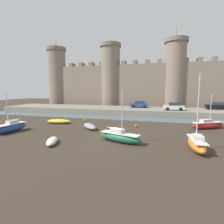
% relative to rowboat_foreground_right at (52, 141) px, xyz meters
% --- Properties ---
extents(ground_plane, '(160.00, 160.00, 0.00)m').
position_rel_rowboat_foreground_right_xyz_m(ground_plane, '(5.09, 2.86, -0.32)').
color(ground_plane, '#382D23').
extents(water_channel, '(80.00, 4.50, 0.10)m').
position_rel_rowboat_foreground_right_xyz_m(water_channel, '(5.09, 17.64, -0.27)').
color(water_channel, slate).
rests_on(water_channel, ground).
extents(quay_road, '(65.45, 10.00, 1.36)m').
position_rel_rowboat_foreground_right_xyz_m(quay_road, '(5.09, 24.89, 0.36)').
color(quay_road, gray).
rests_on(quay_road, ground).
extents(castle, '(59.49, 6.05, 21.74)m').
position_rel_rowboat_foreground_right_xyz_m(castle, '(5.09, 35.01, 7.74)').
color(castle, gray).
rests_on(castle, ground).
extents(rowboat_foreground_right, '(1.99, 2.98, 0.60)m').
position_rel_rowboat_foreground_right_xyz_m(rowboat_foreground_right, '(0.00, 0.00, 0.00)').
color(rowboat_foreground_right, silver).
rests_on(rowboat_foreground_right, ground).
extents(sailboat_midflat_left, '(5.24, 3.65, 5.00)m').
position_rel_rowboat_foreground_right_xyz_m(sailboat_midflat_left, '(17.23, 12.18, 0.25)').
color(sailboat_midflat_left, red).
rests_on(sailboat_midflat_left, ground).
extents(sailboat_midflat_right, '(5.07, 2.62, 5.45)m').
position_rel_rowboat_foreground_right_xyz_m(sailboat_midflat_right, '(6.59, 2.45, 0.28)').
color(sailboat_midflat_right, '#1E6B47').
rests_on(sailboat_midflat_right, ground).
extents(rowboat_foreground_left, '(3.37, 3.43, 0.78)m').
position_rel_rowboat_foreground_right_xyz_m(rowboat_foreground_left, '(1.03, 7.50, 0.09)').
color(rowboat_foreground_left, gray).
rests_on(rowboat_foreground_left, ground).
extents(rowboat_midflat_centre, '(4.15, 2.02, 0.74)m').
position_rel_rowboat_foreground_right_xyz_m(rowboat_midflat_centre, '(-5.48, 9.93, 0.07)').
color(rowboat_midflat_centre, yellow).
rests_on(rowboat_midflat_centre, ground).
extents(sailboat_near_channel_right, '(1.80, 4.93, 5.28)m').
position_rel_rowboat_foreground_right_xyz_m(sailboat_near_channel_right, '(-8.27, 2.96, 0.32)').
color(sailboat_near_channel_right, '#234793').
rests_on(sailboat_near_channel_right, ground).
extents(sailboat_foreground_centre, '(1.50, 4.25, 6.99)m').
position_rel_rowboat_foreground_right_xyz_m(sailboat_foreground_centre, '(13.93, 1.91, 0.33)').
color(sailboat_foreground_centre, orange).
rests_on(sailboat_foreground_centre, ground).
extents(mooring_buoy_near_shore, '(0.38, 0.38, 0.38)m').
position_rel_rowboat_foreground_right_xyz_m(mooring_buoy_near_shore, '(-2.14, 12.81, -0.13)').
color(mooring_buoy_near_shore, orange).
rests_on(mooring_buoy_near_shore, ground).
extents(mooring_buoy_mid_mud, '(0.40, 0.40, 0.40)m').
position_rel_rowboat_foreground_right_xyz_m(mooring_buoy_mid_mud, '(7.21, 10.44, -0.12)').
color(mooring_buoy_mid_mud, orange).
rests_on(mooring_buoy_mid_mud, ground).
extents(car_quay_west, '(4.18, 2.03, 1.62)m').
position_rel_rowboat_foreground_right_xyz_m(car_quay_west, '(22.21, 27.10, 1.82)').
color(car_quay_west, black).
rests_on(car_quay_west, quay_road).
extents(car_quay_east, '(4.18, 2.03, 1.62)m').
position_rel_rowboat_foreground_right_xyz_m(car_quay_east, '(13.28, 22.89, 1.82)').
color(car_quay_east, silver).
rests_on(car_quay_east, quay_road).
extents(car_quay_centre_west, '(4.18, 2.03, 1.62)m').
position_rel_rowboat_foreground_right_xyz_m(car_quay_centre_west, '(5.75, 26.55, 1.82)').
color(car_quay_centre_west, '#263F99').
rests_on(car_quay_centre_west, quay_road).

